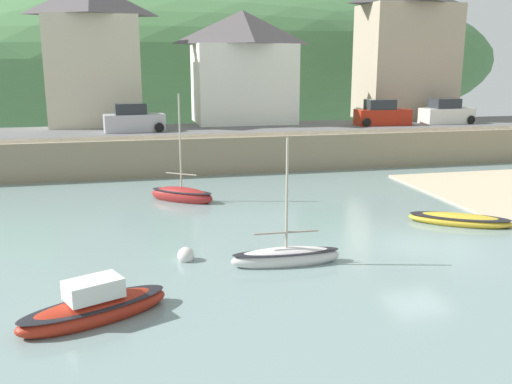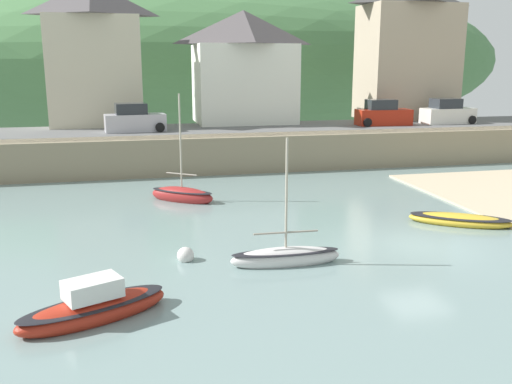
# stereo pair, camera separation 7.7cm
# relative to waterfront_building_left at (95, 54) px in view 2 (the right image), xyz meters

# --- Properties ---
(quay_seawall) EXTENTS (48.00, 9.40, 2.40)m
(quay_seawall) POSITION_rel_waterfront_building_left_xyz_m (13.22, -7.70, -6.36)
(quay_seawall) COLOR gray
(quay_seawall) RESTS_ON ground
(hillside_backdrop) EXTENTS (80.00, 44.00, 21.21)m
(hillside_backdrop) POSITION_rel_waterfront_building_left_xyz_m (12.20, 30.00, -0.29)
(hillside_backdrop) COLOR #4F824D
(hillside_backdrop) RESTS_ON ground
(waterfront_building_left) EXTENTS (6.97, 4.59, 10.41)m
(waterfront_building_left) POSITION_rel_waterfront_building_left_xyz_m (0.00, 0.00, 0.00)
(waterfront_building_left) COLOR beige
(waterfront_building_left) RESTS_ON ground
(waterfront_building_centre) EXTENTS (7.90, 6.24, 8.65)m
(waterfront_building_centre) POSITION_rel_waterfront_building_left_xyz_m (11.30, 0.00, -0.91)
(waterfront_building_centre) COLOR white
(waterfront_building_centre) RESTS_ON ground
(waterfront_building_right) EXTENTS (7.82, 5.38, 11.08)m
(waterfront_building_right) POSITION_rel_waterfront_building_left_xyz_m (25.33, 0.00, 0.30)
(waterfront_building_right) COLOR tan
(waterfront_building_right) RESTS_ON ground
(rowboat_small_beached) EXTENTS (4.02, 1.01, 4.74)m
(rowboat_small_beached) POSITION_rel_waterfront_building_left_xyz_m (7.51, -26.06, -7.43)
(rowboat_small_beached) COLOR silver
(rowboat_small_beached) RESTS_ON ground
(sailboat_tall_mast) EXTENTS (4.50, 3.47, 0.61)m
(sailboat_tall_mast) POSITION_rel_waterfront_building_left_xyz_m (16.50, -22.82, -7.52)
(sailboat_tall_mast) COLOR gold
(sailboat_tall_mast) RESTS_ON ground
(sailboat_white_hull) EXTENTS (3.53, 2.99, 5.76)m
(sailboat_white_hull) POSITION_rel_waterfront_building_left_xyz_m (4.78, -15.74, -7.39)
(sailboat_white_hull) COLOR maroon
(sailboat_white_hull) RESTS_ON ground
(sailboat_blue_trim) EXTENTS (4.50, 3.01, 1.36)m
(sailboat_blue_trim) POSITION_rel_waterfront_building_left_xyz_m (1.07, -29.10, -7.38)
(sailboat_blue_trim) COLOR #A62717
(sailboat_blue_trim) RESTS_ON ground
(parked_car_near_slipway) EXTENTS (4.26, 2.13, 1.95)m
(parked_car_near_slipway) POSITION_rel_waterfront_building_left_xyz_m (2.61, -4.50, -4.51)
(parked_car_near_slipway) COLOR #B7B5BE
(parked_car_near_slipway) RESTS_ON ground
(parked_car_by_wall) EXTENTS (4.18, 1.89, 1.95)m
(parked_car_by_wall) POSITION_rel_waterfront_building_left_xyz_m (21.24, -4.50, -4.51)
(parked_car_by_wall) COLOR #B12412
(parked_car_by_wall) RESTS_ON ground
(parked_car_end_of_row) EXTENTS (4.18, 1.91, 1.95)m
(parked_car_end_of_row) POSITION_rel_waterfront_building_left_xyz_m (26.71, -4.50, -4.51)
(parked_car_end_of_row) COLOR silver
(parked_car_end_of_row) RESTS_ON ground
(mooring_buoy) EXTENTS (0.63, 0.63, 0.63)m
(mooring_buoy) POSITION_rel_waterfront_building_left_xyz_m (4.05, -24.87, -7.52)
(mooring_buoy) COLOR silver
(mooring_buoy) RESTS_ON ground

